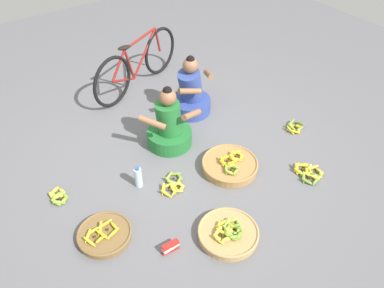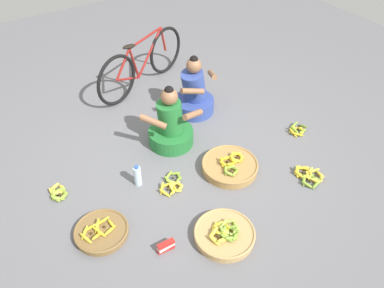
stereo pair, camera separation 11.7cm
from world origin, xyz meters
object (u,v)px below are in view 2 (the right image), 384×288
(loose_bananas_back_right, at_px, (58,193))
(loose_bananas_back_center, at_px, (309,175))
(banana_basket_front_center, at_px, (101,231))
(banana_basket_mid_right, at_px, (225,234))
(loose_bananas_near_vendor, at_px, (298,130))
(vendor_woman_front, at_px, (171,126))
(bicycle_leaning, at_px, (142,63))
(banana_basket_front_left, at_px, (230,166))
(loose_bananas_near_bicycle, at_px, (173,184))
(packet_carton_stack, at_px, (166,246))
(vendor_woman_behind, at_px, (194,95))
(water_bottle, at_px, (138,176))

(loose_bananas_back_right, distance_m, loose_bananas_back_center, 2.62)
(banana_basket_front_center, height_order, loose_bananas_back_center, banana_basket_front_center)
(banana_basket_mid_right, height_order, loose_bananas_near_vendor, banana_basket_mid_right)
(vendor_woman_front, xyz_separation_m, bicycle_leaning, (0.32, 1.29, 0.11))
(banana_basket_mid_right, bearing_deg, vendor_woman_front, 78.93)
(banana_basket_front_left, height_order, loose_bananas_near_bicycle, banana_basket_front_left)
(bicycle_leaning, distance_m, loose_bananas_near_bicycle, 2.04)
(banana_basket_mid_right, relative_size, packet_carton_stack, 3.34)
(vendor_woman_behind, xyz_separation_m, packet_carton_stack, (-1.37, -1.64, -0.21))
(banana_basket_front_center, xyz_separation_m, loose_bananas_back_center, (2.15, -0.51, -0.01))
(bicycle_leaning, bearing_deg, banana_basket_front_left, -90.47)
(loose_bananas_back_center, xyz_separation_m, loose_bananas_near_vendor, (0.47, 0.63, -0.00))
(loose_bananas_back_right, relative_size, loose_bananas_back_center, 0.73)
(vendor_woman_front, bearing_deg, packet_carton_stack, -122.49)
(vendor_woman_front, distance_m, packet_carton_stack, 1.48)
(loose_bananas_near_bicycle, bearing_deg, banana_basket_front_center, -169.16)
(banana_basket_front_center, distance_m, loose_bananas_near_vendor, 2.61)
(loose_bananas_near_vendor, bearing_deg, loose_bananas_near_bicycle, 178.47)
(banana_basket_mid_right, xyz_separation_m, water_bottle, (-0.35, 1.03, 0.07))
(banana_basket_front_left, xyz_separation_m, water_bottle, (-0.93, 0.35, 0.06))
(vendor_woman_front, distance_m, vendor_woman_behind, 0.70)
(banana_basket_front_center, xyz_separation_m, loose_bananas_back_right, (-0.18, 0.70, -0.01))
(loose_bananas_near_bicycle, distance_m, water_bottle, 0.38)
(vendor_woman_front, bearing_deg, banana_basket_front_center, -147.26)
(vendor_woman_behind, bearing_deg, loose_bananas_near_bicycle, -132.47)
(loose_bananas_back_right, bearing_deg, banana_basket_front_left, -21.33)
(loose_bananas_back_right, distance_m, water_bottle, 0.82)
(bicycle_leaning, relative_size, water_bottle, 6.25)
(banana_basket_mid_right, relative_size, water_bottle, 2.20)
(vendor_woman_behind, relative_size, loose_bananas_back_center, 2.24)
(loose_bananas_back_right, relative_size, loose_bananas_near_bicycle, 0.76)
(banana_basket_mid_right, distance_m, water_bottle, 1.09)
(banana_basket_front_left, height_order, water_bottle, water_bottle)
(loose_bananas_near_vendor, xyz_separation_m, loose_bananas_near_bicycle, (-1.75, 0.05, -0.00))
(banana_basket_front_left, bearing_deg, bicycle_leaning, 89.53)
(banana_basket_front_left, bearing_deg, banana_basket_mid_right, -130.28)
(loose_bananas_back_right, relative_size, water_bottle, 1.01)
(banana_basket_front_center, bearing_deg, loose_bananas_back_center, -13.48)
(water_bottle, bearing_deg, vendor_woman_behind, 32.96)
(bicycle_leaning, relative_size, loose_bananas_back_center, 4.52)
(packet_carton_stack, bearing_deg, loose_bananas_back_right, 117.12)
(vendor_woman_front, xyz_separation_m, banana_basket_front_center, (-1.21, -0.78, -0.21))
(vendor_woman_behind, height_order, bicycle_leaning, vendor_woman_behind)
(vendor_woman_behind, height_order, loose_bananas_back_center, vendor_woman_behind)
(loose_bananas_back_right, height_order, packet_carton_stack, packet_carton_stack)
(packet_carton_stack, bearing_deg, loose_bananas_back_center, -1.65)
(loose_bananas_near_bicycle, distance_m, packet_carton_stack, 0.77)
(loose_bananas_near_vendor, distance_m, loose_bananas_near_bicycle, 1.75)
(bicycle_leaning, relative_size, banana_basket_mid_right, 2.83)
(loose_bananas_back_center, height_order, packet_carton_stack, packet_carton_stack)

